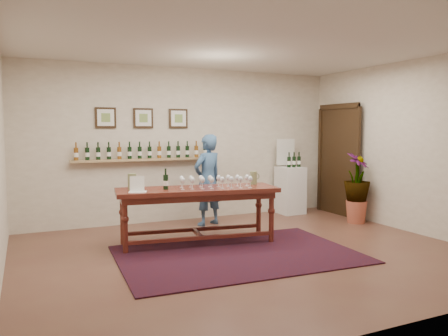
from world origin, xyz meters
name	(u,v)px	position (x,y,z in m)	size (l,w,h in m)	color
ground	(248,253)	(0.00, 0.00, 0.00)	(6.00, 6.00, 0.00)	brown
room_shell	(301,159)	(2.11, 1.86, 1.12)	(6.00, 6.00, 6.00)	beige
rug	(238,254)	(-0.17, -0.02, 0.01)	(3.13, 2.09, 0.02)	#460E0C
tasting_table	(197,196)	(-0.44, 0.76, 0.70)	(2.42, 1.07, 0.83)	#4D1C13
table_glasses	(216,182)	(-0.19, 0.68, 0.92)	(1.30, 0.30, 0.18)	silver
table_bottles	(165,179)	(-0.91, 0.84, 0.98)	(0.28, 0.16, 0.30)	black
pitcher_left	(132,181)	(-1.35, 1.00, 0.94)	(0.14, 0.14, 0.23)	olive
pitcher_right	(254,178)	(0.51, 0.80, 0.93)	(0.13, 0.13, 0.20)	olive
menu_card	(137,184)	(-1.34, 0.73, 0.93)	(0.24, 0.17, 0.21)	white
display_pedestal	(290,190)	(2.09, 2.17, 0.47)	(0.47, 0.47, 0.94)	white
pedestal_bottles	(294,159)	(2.12, 2.10, 1.10)	(0.33, 0.09, 0.33)	black
info_sign	(286,152)	(2.08, 2.35, 1.23)	(0.42, 0.02, 0.58)	white
potted_plant	(357,188)	(2.68, 0.91, 0.64)	(0.79, 0.79, 1.09)	#A64E37
person	(208,180)	(0.18, 1.87, 0.80)	(0.58, 0.38, 1.60)	#365981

